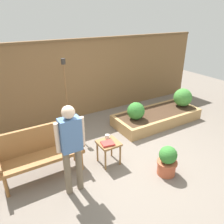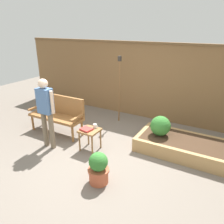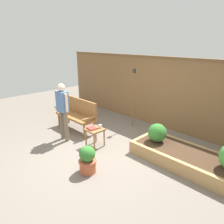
% 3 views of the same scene
% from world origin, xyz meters
% --- Properties ---
extents(ground_plane, '(14.00, 14.00, 0.00)m').
position_xyz_m(ground_plane, '(0.00, 0.00, 0.00)').
color(ground_plane, '#70665B').
extents(fence_back, '(8.40, 0.14, 2.16)m').
position_xyz_m(fence_back, '(0.00, 2.60, 1.09)').
color(fence_back, brown).
rests_on(fence_back, ground_plane).
extents(garden_bench, '(1.44, 0.48, 0.94)m').
position_xyz_m(garden_bench, '(-1.51, 0.58, 0.54)').
color(garden_bench, '#936033').
rests_on(garden_bench, ground_plane).
extents(side_table, '(0.40, 0.40, 0.48)m').
position_xyz_m(side_table, '(-0.30, 0.23, 0.40)').
color(side_table, olive).
rests_on(side_table, ground_plane).
extents(cup_on_table, '(0.12, 0.08, 0.09)m').
position_xyz_m(cup_on_table, '(-0.25, 0.36, 0.52)').
color(cup_on_table, silver).
rests_on(cup_on_table, side_table).
extents(book_on_table, '(0.26, 0.24, 0.04)m').
position_xyz_m(book_on_table, '(-0.35, 0.18, 0.50)').
color(book_on_table, '#B2332D').
rests_on(book_on_table, side_table).
extents(potted_boxwood, '(0.37, 0.37, 0.58)m').
position_xyz_m(potted_boxwood, '(0.45, -0.61, 0.29)').
color(potted_boxwood, '#B75638').
rests_on(potted_boxwood, ground_plane).
extents(raised_planter_bed, '(2.40, 1.00, 0.30)m').
position_xyz_m(raised_planter_bed, '(1.73, 1.11, 0.15)').
color(raised_planter_bed, '#AD8451').
rests_on(raised_planter_bed, ground_plane).
extents(shrub_near_bench, '(0.44, 0.44, 0.44)m').
position_xyz_m(shrub_near_bench, '(0.98, 1.08, 0.52)').
color(shrub_near_bench, brown).
rests_on(shrub_near_bench, raised_planter_bed).
extents(tiki_torch, '(0.10, 0.10, 1.82)m').
position_xyz_m(tiki_torch, '(-0.49, 1.93, 1.24)').
color(tiki_torch, brown).
rests_on(tiki_torch, ground_plane).
extents(person_by_bench, '(0.47, 0.20, 1.56)m').
position_xyz_m(person_by_bench, '(-1.17, -0.12, 0.93)').
color(person_by_bench, '#70604C').
rests_on(person_by_bench, ground_plane).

